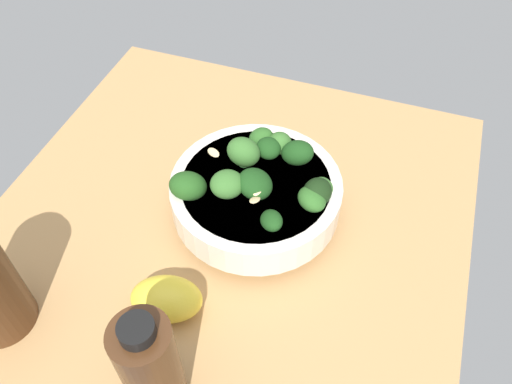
# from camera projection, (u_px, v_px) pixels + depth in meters

# --- Properties ---
(ground_plane) EXTENTS (0.59, 0.59, 0.04)m
(ground_plane) POSITION_uv_depth(u_px,v_px,m) (230.00, 226.00, 0.68)
(ground_plane) COLOR tan
(bowl_of_broccoli) EXTENTS (0.21, 0.21, 0.10)m
(bowl_of_broccoli) POSITION_uv_depth(u_px,v_px,m) (257.00, 191.00, 0.63)
(bowl_of_broccoli) COLOR silver
(bowl_of_broccoli) RESTS_ON ground_plane
(lemon_wedge) EXTENTS (0.09, 0.07, 0.05)m
(lemon_wedge) POSITION_uv_depth(u_px,v_px,m) (167.00, 299.00, 0.56)
(lemon_wedge) COLOR yellow
(lemon_wedge) RESTS_ON ground_plane
(bottle_tall) EXTENTS (0.05, 0.05, 0.15)m
(bottle_tall) POSITION_uv_depth(u_px,v_px,m) (150.00, 367.00, 0.46)
(bottle_tall) COLOR #472814
(bottle_tall) RESTS_ON ground_plane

